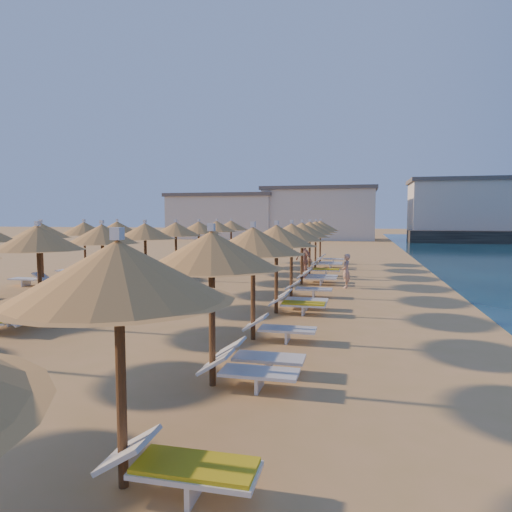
% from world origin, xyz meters
% --- Properties ---
extents(ground, '(220.00, 220.00, 0.00)m').
position_xyz_m(ground, '(0.00, 0.00, 0.00)').
color(ground, tan).
rests_on(ground, ground).
extents(hotel_blocks, '(49.08, 8.97, 8.10)m').
position_xyz_m(hotel_blocks, '(3.44, 47.28, 3.70)').
color(hotel_blocks, beige).
rests_on(hotel_blocks, ground).
extents(parasol_row_east, '(2.64, 32.36, 3.04)m').
position_xyz_m(parasol_row_east, '(3.36, -0.86, 2.50)').
color(parasol_row_east, brown).
rests_on(parasol_row_east, ground).
extents(parasol_row_west, '(2.64, 32.36, 3.04)m').
position_xyz_m(parasol_row_west, '(-2.92, -0.86, 2.50)').
color(parasol_row_west, brown).
rests_on(parasol_row_west, ground).
extents(parasol_row_inland, '(2.64, 19.15, 3.04)m').
position_xyz_m(parasol_row_inland, '(-8.01, -0.86, 2.50)').
color(parasol_row_inland, brown).
rests_on(parasol_row_inland, ground).
extents(loungers, '(14.60, 30.37, 0.66)m').
position_xyz_m(loungers, '(-1.37, -0.96, 0.34)').
color(loungers, white).
rests_on(loungers, ground).
extents(beachgoer_c, '(1.12, 1.02, 1.84)m').
position_xyz_m(beachgoer_c, '(3.16, 6.45, 0.92)').
color(beachgoer_c, tan).
rests_on(beachgoer_c, ground).
extents(beachgoer_a, '(0.37, 0.55, 1.52)m').
position_xyz_m(beachgoer_a, '(5.41, 3.44, 0.76)').
color(beachgoer_a, tan).
rests_on(beachgoer_a, ground).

